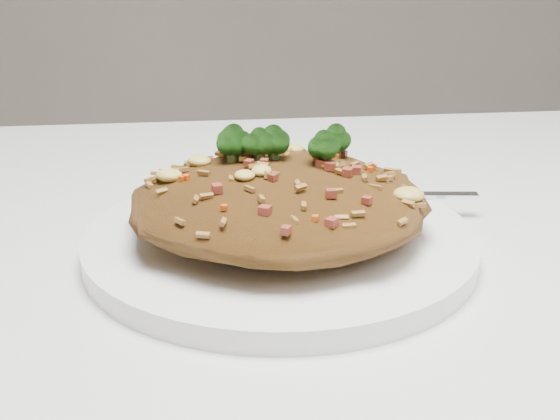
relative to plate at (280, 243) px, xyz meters
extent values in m
cube|color=silver|center=(0.05, -0.07, -0.03)|extent=(1.20, 0.80, 0.04)
cylinder|color=white|center=(0.00, 0.00, 0.00)|extent=(0.24, 0.24, 0.01)
ellipsoid|color=brown|center=(0.00, 0.00, 0.03)|extent=(0.18, 0.17, 0.04)
ellipsoid|color=#0F3B08|center=(0.00, 0.03, 0.06)|extent=(0.02, 0.02, 0.02)
ellipsoid|color=#0F3B08|center=(-0.03, 0.04, 0.05)|extent=(0.02, 0.02, 0.02)
ellipsoid|color=#0F3B08|center=(0.03, 0.02, 0.06)|extent=(0.02, 0.02, 0.02)
ellipsoid|color=#0F3B08|center=(0.04, 0.04, 0.05)|extent=(0.02, 0.02, 0.02)
ellipsoid|color=#0F3B08|center=(-0.03, 0.03, 0.06)|extent=(0.02, 0.02, 0.02)
ellipsoid|color=#0F3B08|center=(-0.01, 0.03, 0.06)|extent=(0.02, 0.02, 0.02)
cube|color=silver|center=(0.11, 0.05, 0.01)|extent=(0.10, 0.02, 0.00)
cube|color=silver|center=(0.01, 0.06, 0.01)|extent=(0.03, 0.03, 0.00)
camera|label=1|loc=(-0.05, -0.44, 0.20)|focal=50.00mm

